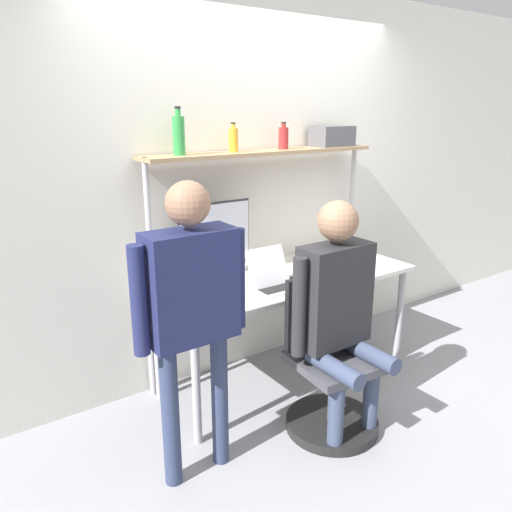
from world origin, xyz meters
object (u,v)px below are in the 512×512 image
monitor (215,236)px  cell_phone (298,280)px  person_standing (192,298)px  person_seated (338,301)px  bottle_green (179,135)px  bottle_red (283,138)px  bottle_amber (233,140)px  laptop (271,277)px  office_chair (329,383)px  storage_box (332,136)px

monitor → cell_phone: monitor is taller
person_standing → person_seated: bearing=-9.4°
bottle_green → bottle_red: bearing=0.0°
person_seated → bottle_red: (0.29, 0.90, 0.85)m
bottle_green → bottle_red: 0.80m
person_standing → cell_phone: bearing=21.4°
bottle_green → cell_phone: bearing=-30.2°
bottle_red → monitor: bearing=-178.8°
person_seated → bottle_amber: 1.24m
laptop → person_seated: size_ratio=0.20×
office_chair → person_seated: person_seated is taller
storage_box → person_seated: bearing=-129.7°
cell_phone → bottle_red: bearing=67.8°
office_chair → storage_box: bearing=49.0°
cell_phone → storage_box: 1.15m
storage_box → person_standing: bearing=-154.5°
office_chair → bottle_amber: 1.64m
monitor → bottle_green: size_ratio=1.86×
laptop → storage_box: 1.23m
office_chair → storage_box: size_ratio=3.05×
laptop → cell_phone: bearing=-2.6°
bottle_green → bottle_amber: bearing=0.0°
laptop → office_chair: laptop is taller
person_standing → bottle_amber: bearing=46.1°
person_standing → office_chair: bearing=-6.4°
laptop → office_chair: size_ratio=0.31×
bottle_amber → bottle_red: (0.41, 0.00, -0.00)m
bottle_red → person_seated: bearing=-108.0°
cell_phone → office_chair: office_chair is taller
laptop → bottle_green: size_ratio=1.00×
bottle_amber → bottle_red: size_ratio=1.02×
person_seated → storage_box: 1.44m
cell_phone → bottle_amber: bearing=124.3°
laptop → office_chair: 0.75m
office_chair → storage_box: storage_box is taller
monitor → bottle_green: (-0.23, 0.01, 0.66)m
cell_phone → bottle_green: bearing=149.8°
office_chair → bottle_amber: (-0.12, 0.86, 1.40)m
laptop → storage_box: bearing=24.0°
monitor → laptop: bearing=-60.4°
monitor → bottle_green: bottle_green is taller
laptop → cell_phone: (0.21, -0.01, -0.06)m
cell_phone → storage_box: (0.61, 0.37, 0.90)m
storage_box → bottle_green: bearing=180.0°
bottle_amber → cell_phone: bearing=-55.7°
bottle_green → storage_box: size_ratio=0.95×
person_standing → bottle_red: 1.53m
monitor → laptop: 0.46m
person_seated → bottle_amber: (-0.12, 0.90, 0.85)m
cell_phone → office_chair: (-0.14, -0.48, -0.49)m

